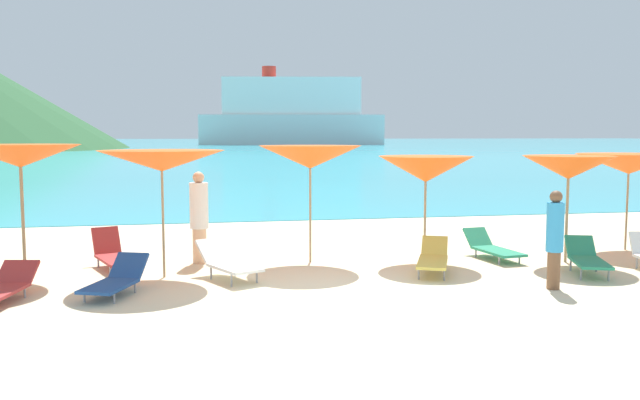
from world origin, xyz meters
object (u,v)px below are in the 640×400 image
lounge_chair_0 (433,258)px  cruise_ship (292,115)px  beachgoer_0 (555,237)px  lounge_chair_7 (116,279)px  lounge_chair_4 (228,262)px  lounge_chair_9 (492,248)px  umbrella_6 (629,164)px  umbrella_2 (162,161)px  umbrella_3 (310,157)px  lounge_chair_8 (587,258)px  umbrella_4 (426,169)px  lounge_chair_2 (0,287)px  beachgoer_1 (199,215)px  lounge_chair_5 (114,254)px  umbrella_5 (569,168)px  umbrella_1 (20,156)px

lounge_chair_0 → cruise_ship: 164.79m
beachgoer_0 → lounge_chair_7: bearing=124.9°
lounge_chair_4 → beachgoer_0: size_ratio=0.98×
lounge_chair_0 → lounge_chair_4: 3.78m
lounge_chair_0 → lounge_chair_9: bearing=55.7°
umbrella_6 → lounge_chair_4: (-8.89, -1.33, -1.61)m
umbrella_2 → lounge_chair_9: 6.88m
umbrella_3 → lounge_chair_8: (4.80, -2.13, -1.82)m
umbrella_4 → lounge_chair_2: size_ratio=1.24×
beachgoer_1 → lounge_chair_2: bearing=-53.0°
lounge_chair_5 → lounge_chair_9: lounge_chair_5 is taller
umbrella_5 → cruise_ship: bearing=83.1°
umbrella_3 → umbrella_5: bearing=-11.3°
umbrella_2 → lounge_chair_2: 3.33m
umbrella_3 → lounge_chair_4: 2.81m
umbrella_5 → lounge_chair_9: 2.20m
umbrella_1 → beachgoer_0: size_ratio=1.45×
lounge_chair_5 → lounge_chair_9: bearing=-24.3°
lounge_chair_0 → umbrella_3: bearing=167.6°
umbrella_2 → umbrella_3: (2.84, 0.90, 0.02)m
umbrella_4 → beachgoer_1: size_ratio=1.16×
umbrella_4 → beachgoer_1: bearing=171.6°
umbrella_5 → lounge_chair_0: umbrella_5 is taller
umbrella_1 → umbrella_4: bearing=1.1°
umbrella_3 → lounge_chair_2: 6.01m
beachgoer_0 → beachgoer_1: size_ratio=0.90×
lounge_chair_0 → cruise_ship: (22.54, 163.07, 7.49)m
umbrella_3 → umbrella_6: size_ratio=0.95×
beachgoer_0 → lounge_chair_0: bearing=85.2°
umbrella_4 → lounge_chair_0: umbrella_4 is taller
umbrella_5 → lounge_chair_8: umbrella_5 is taller
lounge_chair_2 → beachgoer_0: beachgoer_0 is taller
umbrella_3 → lounge_chair_2: (-5.25, -2.24, -1.89)m
umbrella_3 → umbrella_6: umbrella_3 is taller
lounge_chair_7 → beachgoer_1: (1.37, 2.44, 0.72)m
lounge_chair_0 → beachgoer_1: 4.66m
lounge_chair_7 → cruise_ship: (28.15, 163.71, 7.52)m
lounge_chair_5 → umbrella_1: bearing=-179.1°
lounge_chair_5 → cruise_ship: bearing=59.3°
cruise_ship → umbrella_5: bearing=-87.2°
umbrella_6 → lounge_chair_0: umbrella_6 is taller
lounge_chair_5 → lounge_chair_7: bearing=-103.9°
umbrella_6 → lounge_chair_5: (-10.98, 0.06, -1.64)m
lounge_chair_5 → cruise_ship: cruise_ship is taller
lounge_chair_5 → lounge_chair_8: 8.90m
umbrella_2 → lounge_chair_2: bearing=-151.0°
umbrella_1 → lounge_chair_7: (1.73, -1.63, -1.93)m
umbrella_2 → lounge_chair_8: 7.94m
lounge_chair_7 → cruise_ship: size_ratio=0.03×
umbrella_6 → lounge_chair_2: 12.73m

